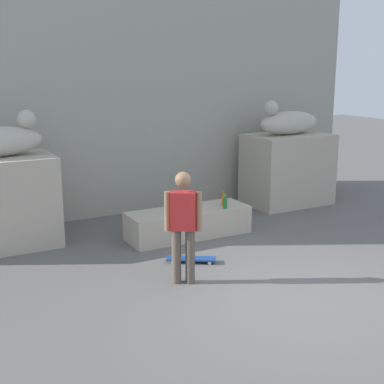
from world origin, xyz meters
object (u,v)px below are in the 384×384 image
(skater, at_px, (183,223))
(bottle_orange, at_px, (223,200))
(statue_reclining_right, at_px, (288,122))
(skateboard, at_px, (191,259))
(bottle_green, at_px, (225,203))

(skater, relative_size, bottle_orange, 5.96)
(statue_reclining_right, relative_size, skater, 0.98)
(skateboard, distance_m, bottle_green, 1.68)
(skater, height_order, bottle_green, skater)
(bottle_orange, bearing_deg, skateboard, -138.75)
(skateboard, bearing_deg, skater, 85.61)
(statue_reclining_right, distance_m, skateboard, 4.73)
(skater, bearing_deg, statue_reclining_right, -114.12)
(skater, height_order, bottle_orange, skater)
(bottle_green, xyz_separation_m, bottle_orange, (0.06, 0.17, 0.01))
(skater, bearing_deg, skateboard, -95.94)
(skater, bearing_deg, bottle_green, -106.15)
(bottle_green, height_order, bottle_orange, bottle_orange)
(statue_reclining_right, relative_size, bottle_green, 6.37)
(skater, xyz_separation_m, bottle_green, (1.74, 1.64, -0.30))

